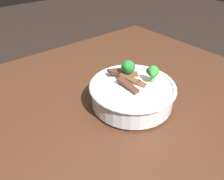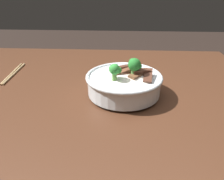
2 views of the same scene
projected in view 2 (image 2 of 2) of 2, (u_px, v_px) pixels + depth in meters
name	position (u px, v px, depth m)	size (l,w,h in m)	color
dining_table	(95.00, 124.00, 0.76)	(1.21, 1.02, 0.81)	#472819
rice_bowl	(124.00, 82.00, 0.68)	(0.24, 0.24, 0.13)	silver
chopsticks_pair	(13.00, 73.00, 0.86)	(0.03, 0.22, 0.01)	tan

